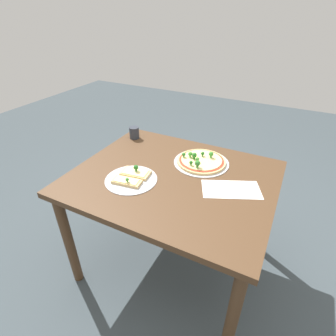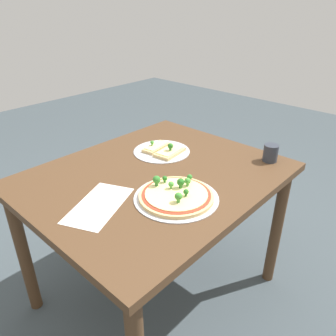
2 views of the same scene
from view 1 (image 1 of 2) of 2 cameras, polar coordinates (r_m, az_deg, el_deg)
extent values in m
plane|color=#3D474C|center=(2.05, 0.88, -19.63)|extent=(8.00, 8.00, 0.00)
cube|color=#4C331E|center=(1.54, 1.10, -2.26)|extent=(1.15, 0.94, 0.04)
cylinder|color=#4C331E|center=(1.79, -20.82, -14.63)|extent=(0.06, 0.06, 0.72)
cylinder|color=#4C331E|center=(1.45, 13.85, -29.05)|extent=(0.06, 0.06, 0.72)
cylinder|color=#4C331E|center=(2.26, -6.19, -1.56)|extent=(0.06, 0.06, 0.72)
cylinder|color=#4C331E|center=(1.99, 20.08, -8.96)|extent=(0.06, 0.06, 0.72)
cylinder|color=#B7B7BC|center=(1.66, 7.26, 1.20)|extent=(0.35, 0.35, 0.00)
cylinder|color=#DBB775|center=(1.66, 7.28, 1.47)|extent=(0.30, 0.30, 0.01)
cylinder|color=#B73823|center=(1.65, 7.30, 1.71)|extent=(0.28, 0.28, 0.00)
cylinder|color=#F4DB8E|center=(1.65, 7.30, 1.80)|extent=(0.25, 0.25, 0.00)
sphere|color=#337A2D|center=(1.55, 6.46, 1.04)|extent=(0.03, 0.03, 0.03)
cylinder|color=#3F8136|center=(1.56, 6.41, 0.36)|extent=(0.01, 0.01, 0.01)
sphere|color=#286B23|center=(1.64, 5.75, 2.80)|extent=(0.03, 0.03, 0.03)
cylinder|color=#37742D|center=(1.65, 5.71, 2.19)|extent=(0.01, 0.01, 0.01)
sphere|color=#337A2D|center=(1.66, 3.46, 3.00)|extent=(0.02, 0.02, 0.02)
cylinder|color=#3F8136|center=(1.66, 3.45, 2.54)|extent=(0.01, 0.01, 0.01)
sphere|color=#479338|center=(1.66, 4.85, 3.09)|extent=(0.03, 0.03, 0.03)
cylinder|color=#51973E|center=(1.67, 4.83, 2.57)|extent=(0.01, 0.01, 0.01)
sphere|color=#286B23|center=(1.57, 5.04, 1.19)|extent=(0.02, 0.02, 0.02)
cylinder|color=#37742D|center=(1.58, 5.02, 0.75)|extent=(0.01, 0.01, 0.01)
sphere|color=#3D8933|center=(1.67, 9.38, 3.04)|extent=(0.03, 0.03, 0.03)
cylinder|color=#488E3A|center=(1.68, 9.32, 2.46)|extent=(0.01, 0.01, 0.01)
sphere|color=#286B23|center=(1.68, 7.55, 3.15)|extent=(0.02, 0.02, 0.02)
cylinder|color=#37742D|center=(1.69, 7.52, 2.72)|extent=(0.01, 0.01, 0.01)
sphere|color=#479338|center=(1.61, 6.43, 1.94)|extent=(0.02, 0.02, 0.02)
cylinder|color=#51973E|center=(1.62, 6.40, 1.48)|extent=(0.01, 0.01, 0.01)
cylinder|color=#B7B7BC|center=(1.50, -8.02, -2.49)|extent=(0.30, 0.30, 0.00)
cube|color=#DBB775|center=(1.47, -8.96, -2.96)|extent=(0.17, 0.09, 0.02)
cube|color=#F4DB8E|center=(1.47, -9.00, -2.64)|extent=(0.14, 0.08, 0.00)
sphere|color=#479338|center=(1.44, -8.87, -2.47)|extent=(0.02, 0.02, 0.02)
cylinder|color=#51973E|center=(1.45, -8.83, -2.89)|extent=(0.01, 0.01, 0.01)
cube|color=#DBB775|center=(1.54, -7.06, -1.13)|extent=(0.18, 0.11, 0.02)
cube|color=#F4DB8E|center=(1.53, -7.08, -0.81)|extent=(0.15, 0.10, 0.00)
sphere|color=#286B23|center=(1.52, -6.99, 0.13)|extent=(0.03, 0.03, 0.03)
cylinder|color=#37742D|center=(1.53, -6.94, -0.46)|extent=(0.01, 0.01, 0.01)
cylinder|color=#2D333D|center=(1.96, -7.35, 7.65)|extent=(0.07, 0.07, 0.09)
cube|color=white|center=(1.46, 13.56, -4.53)|extent=(0.35, 0.28, 0.00)
camera|label=2|loc=(2.13, 40.92, 21.68)|focal=35.00mm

